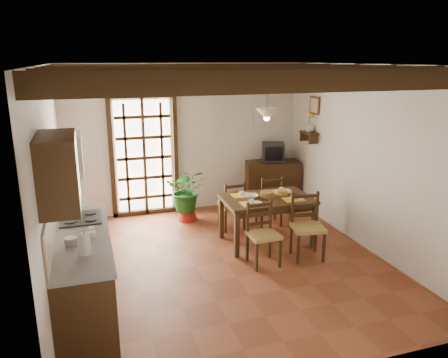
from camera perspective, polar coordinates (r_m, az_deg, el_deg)
name	(u,v)px	position (r m, az deg, el deg)	size (l,w,h in m)	color
ground_plane	(226,262)	(6.49, 0.24, -10.81)	(5.00, 5.00, 0.00)	brown
room_shell	(226,140)	(5.92, 0.26, 5.16)	(4.52, 5.02, 2.81)	silver
ceiling_beams	(226,73)	(5.83, 0.27, 13.65)	(4.50, 4.34, 0.20)	black
french_door	(144,154)	(8.22, -10.40, 3.28)	(1.26, 0.11, 2.32)	white
kitchen_counter	(84,270)	(5.49, -17.85, -11.26)	(0.64, 2.25, 1.38)	black
upper_cabinet	(58,172)	(4.37, -20.81, 0.88)	(0.35, 0.80, 0.70)	black
range_hood	(66,156)	(5.61, -19.93, 2.80)	(0.38, 0.60, 0.54)	white
counter_items	(80,229)	(5.38, -18.29, -6.21)	(0.50, 1.43, 0.25)	black
dining_table	(267,203)	(6.96, 5.63, -3.16)	(1.40, 0.91, 0.76)	#3A2612
chair_near_left	(263,245)	(6.36, 5.13, -8.64)	(0.43, 0.41, 0.91)	#AC9449
chair_near_right	(307,238)	(6.63, 10.78, -7.62)	(0.51, 0.50, 0.97)	#AC9449
chair_far_left	(232,214)	(7.60, 1.03, -4.56)	(0.41, 0.40, 0.87)	#AC9449
chair_far_right	(269,209)	(7.84, 5.87, -3.93)	(0.45, 0.44, 0.91)	#AC9449
table_setting	(267,195)	(6.92, 5.66, -2.14)	(1.02, 0.68, 0.09)	yellow
table_bowl	(251,196)	(6.88, 3.58, -2.26)	(0.22, 0.22, 0.05)	white
sideboard	(272,183)	(8.86, 6.32, -0.52)	(1.06, 0.48, 0.90)	black
crt_tv	(273,152)	(8.70, 6.46, 3.53)	(0.53, 0.51, 0.36)	black
fuse_box	(259,117)	(8.74, 4.62, 8.02)	(0.25, 0.03, 0.32)	white
plant_pot	(188,214)	(8.07, -4.78, -4.63)	(0.35, 0.35, 0.21)	maroon
potted_plant	(187,190)	(7.93, -4.86, -1.50)	(1.88, 1.61, 2.09)	#144C19
wall_shelf	(309,135)	(8.27, 11.04, 5.68)	(0.20, 0.42, 0.20)	black
shelf_vase	(309,127)	(8.25, 11.09, 6.63)	(0.15, 0.15, 0.15)	#B2BFB2
shelf_flowers	(310,116)	(8.22, 11.17, 8.06)	(0.14, 0.14, 0.36)	yellow
framed_picture	(315,105)	(8.24, 11.75, 9.39)	(0.03, 0.32, 0.32)	brown
pendant_lamp	(267,113)	(6.74, 5.61, 8.60)	(0.36, 0.36, 0.84)	black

